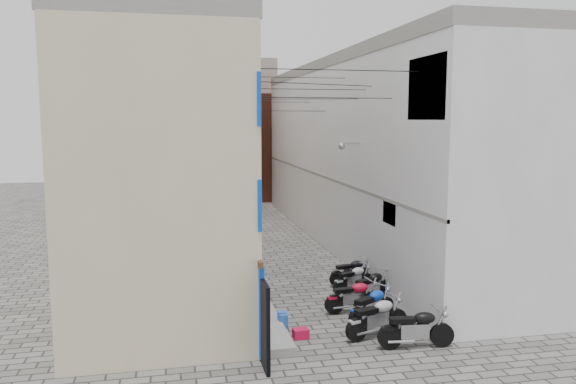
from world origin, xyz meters
TOP-DOWN VIEW (x-y plane):
  - ground at (0.00, 0.00)m, footprint 90.00×90.00m
  - plinth at (-2.05, 13.00)m, footprint 0.90×26.00m
  - building_left at (-4.98, 12.95)m, footprint 5.10×27.00m
  - building_right at (5.00, 13.00)m, footprint 5.94×26.00m
  - building_far_brick_left at (-2.00, 28.00)m, footprint 6.00×6.00m
  - building_far_brick_right at (3.00, 30.00)m, footprint 5.00×6.00m
  - building_far_concrete at (0.00, 34.00)m, footprint 8.00×5.00m
  - far_shopfront at (0.00, 25.20)m, footprint 2.00×0.30m
  - overhead_wires at (0.00, 7.64)m, footprint 5.80×13.02m
  - motorcycle_a at (1.66, -0.10)m, footprint 2.16×0.90m
  - motorcycle_b at (0.94, 0.90)m, footprint 2.23×1.32m
  - motorcycle_c at (1.18, 1.96)m, footprint 2.06×1.58m
  - motorcycle_d at (0.95, 2.99)m, footprint 2.00×0.79m
  - motorcycle_e at (1.90, 3.93)m, footprint 2.01×1.45m
  - motorcycle_f at (1.63, 5.01)m, footprint 1.89×1.21m
  - motorcycle_g at (1.86, 5.88)m, footprint 1.95×0.99m
  - person_a at (-1.70, 6.12)m, footprint 0.41×0.59m
  - person_b at (-2.35, 4.97)m, footprint 0.96×0.98m
  - water_jug_near at (-1.55, 2.01)m, footprint 0.29×0.29m
  - water_jug_far at (-1.55, 2.14)m, footprint 0.32×0.32m
  - red_crate at (-1.21, 1.21)m, footprint 0.45×0.35m

SIDE VIEW (x-z plane):
  - ground at x=0.00m, z-range 0.00..0.00m
  - plinth at x=-2.05m, z-range 0.00..0.25m
  - red_crate at x=-1.21m, z-range 0.00..0.27m
  - water_jug_near at x=-1.55m, z-range 0.00..0.45m
  - water_jug_far at x=-1.55m, z-range 0.00..0.48m
  - motorcycle_f at x=1.63m, z-range 0.00..1.05m
  - motorcycle_g at x=1.86m, z-range 0.00..1.08m
  - motorcycle_e at x=1.90m, z-range 0.00..1.13m
  - motorcycle_d at x=0.95m, z-range 0.00..1.13m
  - motorcycle_c at x=1.18m, z-range 0.00..1.17m
  - motorcycle_a at x=1.66m, z-range 0.00..1.22m
  - motorcycle_b at x=0.94m, z-range 0.00..1.23m
  - person_a at x=-1.70m, z-range 0.25..1.80m
  - person_b at x=-2.35m, z-range 0.25..1.84m
  - far_shopfront at x=0.00m, z-range 0.00..2.40m
  - building_far_brick_right at x=3.00m, z-range 0.00..8.00m
  - building_left at x=-4.98m, z-range 0.00..9.00m
  - building_right at x=5.00m, z-range 0.01..9.01m
  - building_far_brick_left at x=-2.00m, z-range 0.00..10.00m
  - building_far_concrete at x=0.00m, z-range 0.00..11.00m
  - overhead_wires at x=0.00m, z-range 6.46..7.79m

